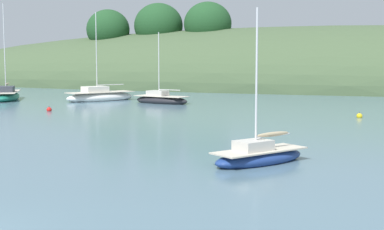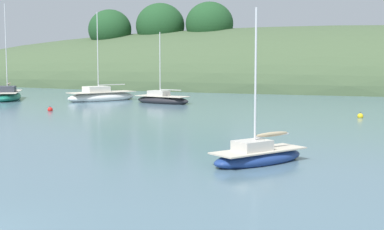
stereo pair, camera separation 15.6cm
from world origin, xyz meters
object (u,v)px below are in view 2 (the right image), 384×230
sailboat_orange_cutter (258,156)px  mooring_buoy_inner (360,116)px  sailboat_grey_yawl (101,96)px  mooring_buoy_outer (50,110)px  sailboat_red_portside (162,99)px  sailboat_teal_outer (8,96)px

sailboat_orange_cutter → mooring_buoy_inner: bearing=81.3°
sailboat_grey_yawl → mooring_buoy_outer: (1.56, -11.68, -0.33)m
sailboat_red_portside → mooring_buoy_inner: bearing=-21.1°
sailboat_red_portside → sailboat_teal_outer: bearing=-174.8°
sailboat_grey_yawl → sailboat_orange_cutter: sailboat_grey_yawl is taller
sailboat_teal_outer → mooring_buoy_outer: sailboat_teal_outer is taller
sailboat_grey_yawl → sailboat_teal_outer: bearing=-166.3°
sailboat_red_portside → mooring_buoy_inner: (19.29, -7.45, -0.25)m
sailboat_orange_cutter → mooring_buoy_outer: size_ratio=12.53×
sailboat_red_portside → mooring_buoy_inner: size_ratio=13.38×
sailboat_orange_cutter → mooring_buoy_inner: 20.69m
sailboat_grey_yawl → sailboat_orange_cutter: 37.10m
sailboat_grey_yawl → mooring_buoy_outer: size_ratio=17.55×
sailboat_teal_outer → mooring_buoy_outer: (11.49, -9.25, -0.33)m
mooring_buoy_outer → sailboat_red_portside: bearing=62.1°
sailboat_orange_cutter → sailboat_red_portside: 32.24m
sailboat_grey_yawl → sailboat_teal_outer: sailboat_teal_outer is taller
sailboat_orange_cutter → sailboat_red_portside: (-16.15, 27.90, 0.04)m
sailboat_red_portside → mooring_buoy_outer: 12.27m
sailboat_red_portside → sailboat_orange_cutter: bearing=-59.9°
sailboat_orange_cutter → mooring_buoy_outer: bearing=142.1°
mooring_buoy_inner → sailboat_red_portside: bearing=158.9°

